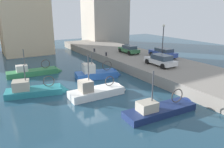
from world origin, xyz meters
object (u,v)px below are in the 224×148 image
fishing_boat_blue (99,76)px  parked_car_green (129,49)px  fishing_boat_teal (38,92)px  fishing_boat_navy (163,112)px  parked_car_blue (163,53)px  fishing_boat_green (36,74)px  mooring_bollard_north (94,50)px  parked_car_white (161,60)px  mooring_bollard_mid (106,54)px  fishing_boat_white (99,94)px  quay_streetlamp (163,36)px

fishing_boat_blue → parked_car_green: (8.32, 5.43, 1.70)m
fishing_boat_teal → parked_car_green: 17.54m
fishing_boat_navy → parked_car_blue: bearing=46.6°
fishing_boat_blue → parked_car_green: 10.08m
fishing_boat_teal → fishing_boat_green: bearing=79.7°
mooring_bollard_north → fishing_boat_navy: bearing=-101.4°
parked_car_green → parked_car_blue: bearing=-64.3°
fishing_boat_teal → parked_car_white: bearing=-5.2°
fishing_boat_blue → mooring_bollard_mid: size_ratio=10.87×
fishing_boat_white → parked_car_blue: size_ratio=1.36×
fishing_boat_green → mooring_bollard_mid: 10.64m
fishing_boat_navy → parked_car_white: (7.08, 7.97, 1.81)m
fishing_boat_white → quay_streetlamp: quay_streetlamp is taller
fishing_boat_green → fishing_boat_navy: size_ratio=0.99×
fishing_boat_blue → parked_car_blue: bearing=1.8°
parked_car_blue → mooring_bollard_mid: (-6.59, 5.18, -0.44)m
fishing_boat_green → fishing_boat_white: bearing=-70.1°
fishing_boat_green → parked_car_green: bearing=0.9°
fishing_boat_green → fishing_boat_teal: (-1.25, -6.88, 0.05)m
parked_car_white → fishing_boat_white: bearing=-167.9°
mooring_bollard_mid → fishing_boat_teal: bearing=-148.6°
fishing_boat_green → parked_car_white: size_ratio=1.61×
fishing_boat_green → parked_car_green: (14.68, 0.23, 1.76)m
fishing_boat_navy → mooring_bollard_north: fishing_boat_navy is taller
parked_car_blue → mooring_bollard_mid: bearing=141.9°
fishing_boat_white → fishing_boat_blue: bearing=62.8°
fishing_boat_blue → quay_streetlamp: bearing=-2.4°
parked_car_white → fishing_boat_blue: bearing=156.9°
mooring_bollard_north → parked_car_green: bearing=-44.6°
fishing_boat_blue → mooring_bollard_mid: (4.18, 5.51, 1.32)m
fishing_boat_white → parked_car_white: bearing=12.1°
parked_car_white → parked_car_blue: bearing=42.8°
parked_car_green → parked_car_blue: (2.45, -5.09, 0.05)m
mooring_bollard_north → quay_streetlamp: size_ratio=0.11×
fishing_boat_teal → fishing_boat_white: bearing=-34.6°
parked_car_blue → fishing_boat_white: bearing=-157.8°
fishing_boat_white → mooring_bollard_north: (6.81, 14.64, 1.35)m
parked_car_white → mooring_bollard_north: parked_car_white is taller
fishing_boat_green → fishing_boat_blue: fishing_boat_green is taller
fishing_boat_navy → fishing_boat_blue: fishing_boat_navy is taller
parked_car_white → mooring_bollard_mid: size_ratio=7.81×
fishing_boat_navy → mooring_bollard_north: 20.97m
mooring_bollard_mid → quay_streetlamp: size_ratio=0.11×
quay_streetlamp → mooring_bollard_north: bearing=119.6°
parked_car_green → fishing_boat_navy: bearing=-116.7°
fishing_boat_green → parked_car_blue: (17.14, -4.86, 1.81)m
fishing_boat_green → parked_car_white: (13.50, -8.23, 1.82)m
fishing_boat_navy → parked_car_white: fishing_boat_navy is taller
fishing_boat_white → mooring_bollard_mid: bearing=57.4°
fishing_boat_teal → parked_car_blue: bearing=6.3°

